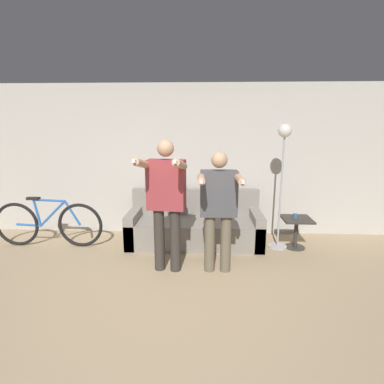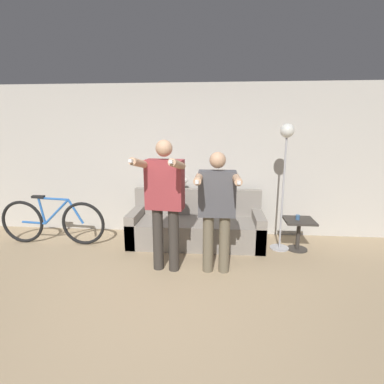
{
  "view_description": "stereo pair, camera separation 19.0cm",
  "coord_description": "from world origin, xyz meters",
  "px_view_note": "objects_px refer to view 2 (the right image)",
  "views": [
    {
      "loc": [
        0.38,
        -2.55,
        1.91
      ],
      "look_at": [
        0.21,
        1.62,
        0.97
      ],
      "focal_mm": 28.0,
      "sensor_mm": 36.0,
      "label": 1
    },
    {
      "loc": [
        0.57,
        -2.54,
        1.91
      ],
      "look_at": [
        0.21,
        1.62,
        0.97
      ],
      "focal_mm": 28.0,
      "sensor_mm": 36.0,
      "label": 2
    }
  ],
  "objects_px": {
    "floor_lamp": "(285,157)",
    "cup": "(298,217)",
    "side_table": "(299,228)",
    "cat": "(176,183)",
    "bicycle": "(52,222)",
    "person_left": "(165,196)",
    "person_right": "(217,205)",
    "couch": "(196,227)"
  },
  "relations": [
    {
      "from": "person_left",
      "to": "bicycle",
      "type": "relative_size",
      "value": 0.99
    },
    {
      "from": "person_right",
      "to": "side_table",
      "type": "relative_size",
      "value": 3.24
    },
    {
      "from": "cup",
      "to": "couch",
      "type": "bearing_deg",
      "value": 174.36
    },
    {
      "from": "floor_lamp",
      "to": "bicycle",
      "type": "distance_m",
      "value": 3.82
    },
    {
      "from": "cup",
      "to": "person_left",
      "type": "bearing_deg",
      "value": -156.36
    },
    {
      "from": "side_table",
      "to": "cup",
      "type": "relative_size",
      "value": 6.52
    },
    {
      "from": "person_left",
      "to": "floor_lamp",
      "type": "bearing_deg",
      "value": 33.37
    },
    {
      "from": "couch",
      "to": "bicycle",
      "type": "distance_m",
      "value": 2.35
    },
    {
      "from": "couch",
      "to": "floor_lamp",
      "type": "relative_size",
      "value": 1.11
    },
    {
      "from": "person_left",
      "to": "couch",
      "type": "bearing_deg",
      "value": 77.49
    },
    {
      "from": "side_table",
      "to": "bicycle",
      "type": "relative_size",
      "value": 0.28
    },
    {
      "from": "side_table",
      "to": "person_left",
      "type": "bearing_deg",
      "value": -156.65
    },
    {
      "from": "couch",
      "to": "cup",
      "type": "distance_m",
      "value": 1.6
    },
    {
      "from": "couch",
      "to": "bicycle",
      "type": "relative_size",
      "value": 1.23
    },
    {
      "from": "person_left",
      "to": "bicycle",
      "type": "height_order",
      "value": "person_left"
    },
    {
      "from": "floor_lamp",
      "to": "side_table",
      "type": "relative_size",
      "value": 3.95
    },
    {
      "from": "person_right",
      "to": "bicycle",
      "type": "xyz_separation_m",
      "value": [
        -2.67,
        0.76,
        -0.55
      ]
    },
    {
      "from": "side_table",
      "to": "bicycle",
      "type": "xyz_separation_m",
      "value": [
        -3.94,
        -0.08,
        0.02
      ]
    },
    {
      "from": "couch",
      "to": "cup",
      "type": "relative_size",
      "value": 28.6
    },
    {
      "from": "side_table",
      "to": "cup",
      "type": "distance_m",
      "value": 0.18
    },
    {
      "from": "couch",
      "to": "person_right",
      "type": "distance_m",
      "value": 1.24
    },
    {
      "from": "person_right",
      "to": "cup",
      "type": "bearing_deg",
      "value": 33.47
    },
    {
      "from": "cat",
      "to": "floor_lamp",
      "type": "bearing_deg",
      "value": -14.18
    },
    {
      "from": "couch",
      "to": "person_left",
      "type": "relative_size",
      "value": 1.24
    },
    {
      "from": "couch",
      "to": "side_table",
      "type": "distance_m",
      "value": 1.61
    },
    {
      "from": "cup",
      "to": "bicycle",
      "type": "bearing_deg",
      "value": -178.79
    },
    {
      "from": "couch",
      "to": "bicycle",
      "type": "bearing_deg",
      "value": -174.18
    },
    {
      "from": "couch",
      "to": "person_right",
      "type": "height_order",
      "value": "person_right"
    },
    {
      "from": "bicycle",
      "to": "person_right",
      "type": "bearing_deg",
      "value": -15.84
    },
    {
      "from": "couch",
      "to": "cat",
      "type": "xyz_separation_m",
      "value": [
        -0.37,
        0.29,
        0.67
      ]
    },
    {
      "from": "cat",
      "to": "floor_lamp",
      "type": "xyz_separation_m",
      "value": [
        1.7,
        -0.43,
        0.51
      ]
    },
    {
      "from": "person_right",
      "to": "couch",
      "type": "bearing_deg",
      "value": 107.92
    },
    {
      "from": "floor_lamp",
      "to": "person_right",
      "type": "bearing_deg",
      "value": -139.36
    },
    {
      "from": "side_table",
      "to": "cat",
      "type": "bearing_deg",
      "value": 167.24
    },
    {
      "from": "person_left",
      "to": "cup",
      "type": "xyz_separation_m",
      "value": [
        1.91,
        0.84,
        -0.49
      ]
    },
    {
      "from": "floor_lamp",
      "to": "cup",
      "type": "xyz_separation_m",
      "value": [
        0.24,
        -0.02,
        -0.92
      ]
    },
    {
      "from": "person_left",
      "to": "person_right",
      "type": "bearing_deg",
      "value": 6.04
    },
    {
      "from": "person_right",
      "to": "cat",
      "type": "height_order",
      "value": "person_right"
    },
    {
      "from": "couch",
      "to": "floor_lamp",
      "type": "height_order",
      "value": "floor_lamp"
    },
    {
      "from": "cat",
      "to": "cup",
      "type": "height_order",
      "value": "cat"
    },
    {
      "from": "cat",
      "to": "bicycle",
      "type": "height_order",
      "value": "cat"
    },
    {
      "from": "cup",
      "to": "cat",
      "type": "bearing_deg",
      "value": 167.04
    }
  ]
}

